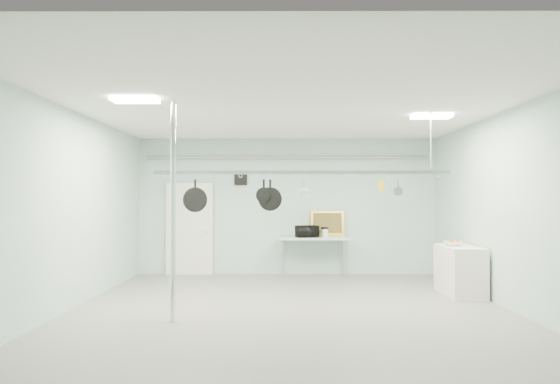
{
  "coord_description": "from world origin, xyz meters",
  "views": [
    {
      "loc": [
        -0.13,
        -7.8,
        1.75
      ],
      "look_at": [
        -0.16,
        1.0,
        1.89
      ],
      "focal_mm": 32.0,
      "sensor_mm": 36.0,
      "label": 1
    }
  ],
  "objects_px": {
    "skillet_left": "(195,196)",
    "skillet_right": "(270,195)",
    "prep_table": "(314,240)",
    "coffee_canister": "(325,233)",
    "fruit_bowl": "(453,244)",
    "skillet_mid": "(264,191)",
    "pot_rack": "(302,171)",
    "side_cabinet": "(460,271)",
    "microwave": "(307,231)",
    "chrome_pole": "(173,210)"
  },
  "relations": [
    {
      "from": "skillet_left",
      "to": "chrome_pole",
      "type": "bearing_deg",
      "value": -125.02
    },
    {
      "from": "chrome_pole",
      "to": "skillet_left",
      "type": "xyz_separation_m",
      "value": [
        0.16,
        0.9,
        0.22
      ]
    },
    {
      "from": "fruit_bowl",
      "to": "coffee_canister",
      "type": "bearing_deg",
      "value": 135.63
    },
    {
      "from": "prep_table",
      "to": "skillet_right",
      "type": "bearing_deg",
      "value": -105.53
    },
    {
      "from": "coffee_canister",
      "to": "fruit_bowl",
      "type": "relative_size",
      "value": 0.54
    },
    {
      "from": "chrome_pole",
      "to": "pot_rack",
      "type": "xyz_separation_m",
      "value": [
        1.9,
        0.9,
        0.63
      ]
    },
    {
      "from": "prep_table",
      "to": "coffee_canister",
      "type": "xyz_separation_m",
      "value": [
        0.26,
        0.0,
        0.16
      ]
    },
    {
      "from": "prep_table",
      "to": "skillet_right",
      "type": "distance_m",
      "value": 3.57
    },
    {
      "from": "pot_rack",
      "to": "skillet_right",
      "type": "relative_size",
      "value": 9.21
    },
    {
      "from": "prep_table",
      "to": "pot_rack",
      "type": "bearing_deg",
      "value": -96.91
    },
    {
      "from": "prep_table",
      "to": "skillet_left",
      "type": "bearing_deg",
      "value": -122.94
    },
    {
      "from": "skillet_right",
      "to": "prep_table",
      "type": "bearing_deg",
      "value": 81.36
    },
    {
      "from": "pot_rack",
      "to": "coffee_canister",
      "type": "height_order",
      "value": "pot_rack"
    },
    {
      "from": "skillet_right",
      "to": "microwave",
      "type": "bearing_deg",
      "value": 83.42
    },
    {
      "from": "prep_table",
      "to": "pot_rack",
      "type": "relative_size",
      "value": 0.33
    },
    {
      "from": "microwave",
      "to": "skillet_right",
      "type": "relative_size",
      "value": 0.92
    },
    {
      "from": "skillet_right",
      "to": "chrome_pole",
      "type": "bearing_deg",
      "value": -140.06
    },
    {
      "from": "pot_rack",
      "to": "skillet_left",
      "type": "relative_size",
      "value": 9.05
    },
    {
      "from": "skillet_mid",
      "to": "fruit_bowl",
      "type": "bearing_deg",
      "value": 25.36
    },
    {
      "from": "skillet_left",
      "to": "skillet_mid",
      "type": "xyz_separation_m",
      "value": [
        1.12,
        0.0,
        0.08
      ]
    },
    {
      "from": "skillet_left",
      "to": "microwave",
      "type": "bearing_deg",
      "value": 33.23
    },
    {
      "from": "side_cabinet",
      "to": "microwave",
      "type": "relative_size",
      "value": 2.51
    },
    {
      "from": "pot_rack",
      "to": "skillet_mid",
      "type": "bearing_deg",
      "value": 180.0
    },
    {
      "from": "prep_table",
      "to": "coffee_canister",
      "type": "relative_size",
      "value": 8.74
    },
    {
      "from": "pot_rack",
      "to": "chrome_pole",
      "type": "bearing_deg",
      "value": -154.65
    },
    {
      "from": "side_cabinet",
      "to": "microwave",
      "type": "xyz_separation_m",
      "value": [
        -2.71,
        2.08,
        0.59
      ]
    },
    {
      "from": "coffee_canister",
      "to": "skillet_mid",
      "type": "xyz_separation_m",
      "value": [
        -1.28,
        -3.3,
        0.91
      ]
    },
    {
      "from": "microwave",
      "to": "coffee_canister",
      "type": "height_order",
      "value": "microwave"
    },
    {
      "from": "fruit_bowl",
      "to": "side_cabinet",
      "type": "bearing_deg",
      "value": -31.22
    },
    {
      "from": "chrome_pole",
      "to": "coffee_canister",
      "type": "height_order",
      "value": "chrome_pole"
    },
    {
      "from": "side_cabinet",
      "to": "microwave",
      "type": "height_order",
      "value": "microwave"
    },
    {
      "from": "chrome_pole",
      "to": "skillet_mid",
      "type": "xyz_separation_m",
      "value": [
        1.28,
        0.9,
        0.3
      ]
    },
    {
      "from": "microwave",
      "to": "skillet_right",
      "type": "bearing_deg",
      "value": 58.52
    },
    {
      "from": "skillet_left",
      "to": "skillet_mid",
      "type": "height_order",
      "value": "same"
    },
    {
      "from": "chrome_pole",
      "to": "coffee_canister",
      "type": "distance_m",
      "value": 4.96
    },
    {
      "from": "skillet_left",
      "to": "skillet_right",
      "type": "xyz_separation_m",
      "value": [
        1.22,
        0.0,
        0.0
      ]
    },
    {
      "from": "pot_rack",
      "to": "fruit_bowl",
      "type": "height_order",
      "value": "pot_rack"
    },
    {
      "from": "prep_table",
      "to": "skillet_left",
      "type": "relative_size",
      "value": 3.02
    },
    {
      "from": "side_cabinet",
      "to": "coffee_canister",
      "type": "bearing_deg",
      "value": 136.14
    },
    {
      "from": "microwave",
      "to": "side_cabinet",
      "type": "bearing_deg",
      "value": 124.46
    },
    {
      "from": "coffee_canister",
      "to": "skillet_left",
      "type": "relative_size",
      "value": 0.35
    },
    {
      "from": "coffee_canister",
      "to": "pot_rack",
      "type": "bearing_deg",
      "value": -101.23
    },
    {
      "from": "prep_table",
      "to": "coffee_canister",
      "type": "bearing_deg",
      "value": 1.01
    },
    {
      "from": "pot_rack",
      "to": "fruit_bowl",
      "type": "relative_size",
      "value": 14.19
    },
    {
      "from": "chrome_pole",
      "to": "skillet_right",
      "type": "relative_size",
      "value": 6.14
    },
    {
      "from": "prep_table",
      "to": "skillet_left",
      "type": "xyz_separation_m",
      "value": [
        -2.14,
        -3.3,
        0.99
      ]
    },
    {
      "from": "prep_table",
      "to": "side_cabinet",
      "type": "height_order",
      "value": "prep_table"
    },
    {
      "from": "skillet_left",
      "to": "skillet_right",
      "type": "relative_size",
      "value": 1.02
    },
    {
      "from": "coffee_canister",
      "to": "skillet_right",
      "type": "bearing_deg",
      "value": -109.55
    },
    {
      "from": "chrome_pole",
      "to": "side_cabinet",
      "type": "xyz_separation_m",
      "value": [
        4.85,
        2.0,
        -1.15
      ]
    }
  ]
}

